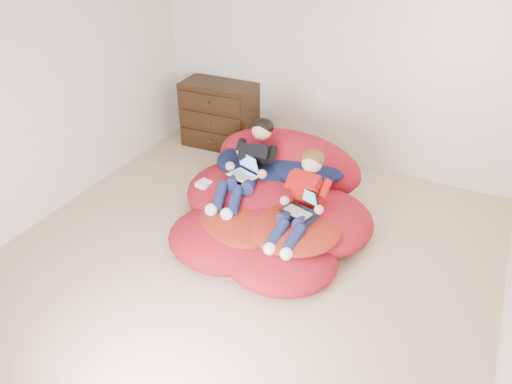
% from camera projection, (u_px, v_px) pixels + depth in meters
% --- Properties ---
extents(room_shell, '(5.10, 5.10, 2.77)m').
position_uv_depth(room_shell, '(247.00, 240.00, 5.22)').
color(room_shell, tan).
rests_on(room_shell, ground).
extents(dresser, '(1.10, 0.62, 0.97)m').
position_uv_depth(dresser, '(220.00, 115.00, 7.38)').
color(dresser, black).
rests_on(dresser, ground).
extents(beanbag_pile, '(2.32, 2.43, 0.89)m').
position_uv_depth(beanbag_pile, '(272.00, 202.00, 5.77)').
color(beanbag_pile, '#AB1323').
rests_on(beanbag_pile, ground).
extents(cream_pillow, '(0.43, 0.27, 0.27)m').
position_uv_depth(cream_pillow, '(260.00, 139.00, 6.36)').
color(cream_pillow, white).
rests_on(cream_pillow, beanbag_pile).
extents(older_boy, '(0.44, 1.27, 0.73)m').
position_uv_depth(older_boy, '(250.00, 161.00, 5.73)').
color(older_boy, black).
rests_on(older_boy, beanbag_pile).
extents(younger_boy, '(0.37, 1.03, 0.77)m').
position_uv_depth(younger_boy, '(303.00, 196.00, 5.15)').
color(younger_boy, '#B61210').
rests_on(younger_boy, beanbag_pile).
extents(laptop_white, '(0.36, 0.37, 0.22)m').
position_uv_depth(laptop_white, '(245.00, 170.00, 5.66)').
color(laptop_white, silver).
rests_on(laptop_white, older_boy).
extents(laptop_black, '(0.39, 0.41, 0.24)m').
position_uv_depth(laptop_black, '(301.00, 204.00, 5.16)').
color(laptop_black, black).
rests_on(laptop_black, younger_boy).
extents(power_adapter, '(0.18, 0.18, 0.06)m').
position_uv_depth(power_adapter, '(204.00, 184.00, 5.80)').
color(power_adapter, silver).
rests_on(power_adapter, beanbag_pile).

